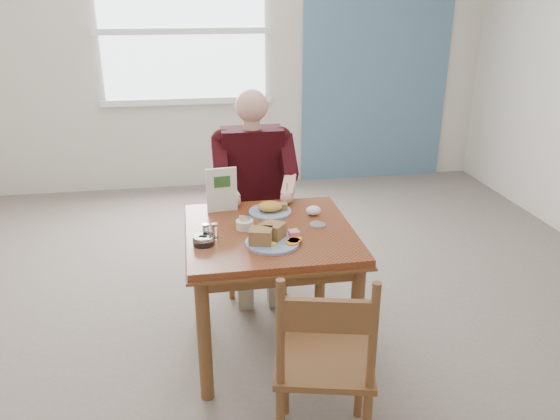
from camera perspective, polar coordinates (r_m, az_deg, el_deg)
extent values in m
plane|color=#635650|center=(3.35, -0.97, -13.89)|extent=(6.00, 6.00, 0.00)
plane|color=beige|center=(5.73, -5.79, 16.16)|extent=(5.50, 0.00, 5.50)
cube|color=slate|center=(6.04, 10.20, 16.22)|extent=(1.60, 0.02, 2.80)
ellipsoid|color=gold|center=(2.76, -0.90, -3.65)|extent=(0.07, 0.06, 0.03)
ellipsoid|color=white|center=(3.16, 3.50, -0.04)|extent=(0.10, 0.09, 0.05)
cylinder|color=silver|center=(3.02, 3.96, -1.56)|extent=(0.12, 0.12, 0.01)
cube|color=white|center=(5.67, -10.08, 17.92)|extent=(1.60, 0.02, 1.30)
cube|color=white|center=(5.74, -9.63, 11.14)|extent=(1.72, 0.04, 0.06)
cube|color=white|center=(5.66, -10.08, 17.91)|extent=(1.72, 0.04, 0.06)
cube|color=brown|center=(2.98, -1.06, -2.41)|extent=(0.90, 0.90, 0.04)
cube|color=brown|center=(2.99, -1.06, -2.89)|extent=(0.92, 0.92, 0.01)
cylinder|color=brown|center=(2.80, -7.91, -13.23)|extent=(0.07, 0.07, 0.71)
cylinder|color=brown|center=(2.91, 7.96, -11.75)|extent=(0.07, 0.07, 0.71)
cylinder|color=brown|center=(3.47, -8.41, -5.88)|extent=(0.07, 0.07, 0.71)
cylinder|color=brown|center=(3.56, 4.28, -4.95)|extent=(0.07, 0.07, 0.71)
cube|color=brown|center=(2.67, 0.21, -7.18)|extent=(0.80, 0.03, 0.08)
cube|color=brown|center=(3.36, -2.05, -0.81)|extent=(0.80, 0.03, 0.08)
cube|color=brown|center=(2.98, -8.50, -4.12)|extent=(0.03, 0.80, 0.08)
cube|color=brown|center=(3.08, 6.14, -3.09)|extent=(0.03, 0.80, 0.08)
cylinder|color=brown|center=(3.69, -5.12, -6.17)|extent=(0.04, 0.04, 0.45)
cylinder|color=brown|center=(3.73, 0.42, -5.76)|extent=(0.04, 0.04, 0.45)
cylinder|color=brown|center=(4.01, -5.55, -3.79)|extent=(0.04, 0.04, 0.45)
cylinder|color=brown|center=(4.05, -0.46, -3.44)|extent=(0.04, 0.04, 0.45)
cube|color=brown|center=(3.77, -2.74, -1.48)|extent=(0.42, 0.42, 0.03)
cylinder|color=brown|center=(3.83, -5.81, 2.63)|extent=(0.04, 0.04, 0.50)
cylinder|color=brown|center=(3.87, -0.48, 2.93)|extent=(0.04, 0.04, 0.50)
cube|color=brown|center=(3.82, -3.16, 4.20)|extent=(0.38, 0.03, 0.14)
cylinder|color=brown|center=(2.76, 0.54, -16.87)|extent=(0.05, 0.05, 0.45)
cylinder|color=brown|center=(2.77, 8.33, -17.00)|extent=(0.05, 0.05, 0.45)
cube|color=brown|center=(2.47, 4.64, -15.24)|extent=(0.51, 0.51, 0.03)
cylinder|color=brown|center=(2.19, 0.04, -13.03)|extent=(0.04, 0.04, 0.50)
cylinder|color=brown|center=(2.20, 9.69, -13.20)|extent=(0.04, 0.04, 0.50)
cube|color=brown|center=(2.13, 4.96, -10.95)|extent=(0.38, 0.12, 0.14)
cube|color=gray|center=(3.62, -4.10, -1.23)|extent=(0.13, 0.38, 0.12)
cube|color=gray|center=(3.64, -0.97, -1.03)|extent=(0.13, 0.38, 0.12)
cube|color=gray|center=(3.59, -3.68, -6.76)|extent=(0.10, 0.10, 0.48)
cube|color=gray|center=(3.61, -0.50, -6.52)|extent=(0.10, 0.10, 0.48)
cube|color=black|center=(3.66, -2.90, 4.10)|extent=(0.40, 0.22, 0.58)
sphere|color=black|center=(3.59, -6.01, 7.28)|extent=(0.15, 0.15, 0.15)
sphere|color=black|center=(3.63, 0.04, 7.57)|extent=(0.15, 0.15, 0.15)
cylinder|color=tan|center=(3.56, -2.96, 8.76)|extent=(0.11, 0.11, 0.08)
sphere|color=tan|center=(3.54, -3.00, 10.81)|extent=(0.21, 0.21, 0.21)
cube|color=black|center=(3.50, -6.30, 5.21)|extent=(0.09, 0.29, 0.27)
cube|color=black|center=(3.55, 0.83, 5.58)|extent=(0.09, 0.29, 0.27)
sphere|color=black|center=(3.42, -6.11, 3.07)|extent=(0.09, 0.09, 0.09)
sphere|color=black|center=(3.47, 1.16, 3.47)|extent=(0.09, 0.09, 0.09)
cube|color=tan|center=(3.35, -5.47, 2.04)|extent=(0.14, 0.23, 0.14)
cube|color=tan|center=(3.40, 0.94, 2.41)|extent=(0.14, 0.23, 0.14)
sphere|color=tan|center=(3.28, -4.80, 0.98)|extent=(0.08, 0.08, 0.08)
sphere|color=tan|center=(3.32, 0.71, 1.31)|extent=(0.08, 0.08, 0.08)
cylinder|color=silver|center=(3.30, 0.71, 2.12)|extent=(0.01, 0.05, 0.12)
cylinder|color=white|center=(2.80, -0.82, -3.43)|extent=(0.36, 0.36, 0.02)
cube|color=tan|center=(2.77, -2.01, -2.72)|extent=(0.13, 0.12, 0.08)
cube|color=tan|center=(2.83, -0.77, -2.13)|extent=(0.15, 0.15, 0.08)
cylinder|color=orange|center=(2.78, 1.25, -3.42)|extent=(0.09, 0.09, 0.01)
cylinder|color=orange|center=(2.79, 1.45, -3.23)|extent=(0.08, 0.08, 0.01)
cylinder|color=orange|center=(2.81, 1.65, -3.05)|extent=(0.07, 0.07, 0.01)
cube|color=#E76D81|center=(2.86, 1.44, -2.43)|extent=(0.06, 0.06, 0.03)
cylinder|color=white|center=(3.19, -1.04, -0.18)|extent=(0.27, 0.27, 0.01)
ellipsoid|color=gold|center=(3.18, -1.05, 0.38)|extent=(0.15, 0.13, 0.05)
cube|color=tan|center=(3.20, -0.07, 0.40)|extent=(0.10, 0.06, 0.04)
cylinder|color=white|center=(2.98, -3.72, -1.54)|extent=(0.12, 0.12, 0.05)
cube|color=pink|center=(2.96, -3.92, -0.91)|extent=(0.04, 0.01, 0.02)
cube|color=#6699D8|center=(2.97, -3.42, -0.86)|extent=(0.04, 0.03, 0.02)
cube|color=#EAD159|center=(2.95, -3.78, -1.03)|extent=(0.04, 0.02, 0.02)
cube|color=white|center=(2.98, -3.98, -0.80)|extent=(0.04, 0.02, 0.02)
cylinder|color=white|center=(2.88, -7.74, -2.32)|extent=(0.03, 0.03, 0.07)
cylinder|color=silver|center=(2.87, -7.78, -1.59)|extent=(0.04, 0.04, 0.01)
cylinder|color=white|center=(2.89, -6.81, -2.26)|extent=(0.03, 0.03, 0.07)
cylinder|color=silver|center=(2.87, -6.84, -1.53)|extent=(0.04, 0.04, 0.01)
cylinder|color=white|center=(2.81, -7.98, -3.14)|extent=(0.15, 0.15, 0.05)
cylinder|color=white|center=(2.80, -8.25, -2.91)|extent=(0.04, 0.04, 0.02)
cylinder|color=white|center=(2.82, -7.80, -2.69)|extent=(0.04, 0.04, 0.02)
cylinder|color=white|center=(2.79, -7.85, -2.96)|extent=(0.04, 0.04, 0.02)
cube|color=white|center=(3.19, -6.11, 2.10)|extent=(0.18, 0.04, 0.26)
cube|color=#2D5926|center=(3.17, -6.07, 2.94)|extent=(0.09, 0.01, 0.07)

